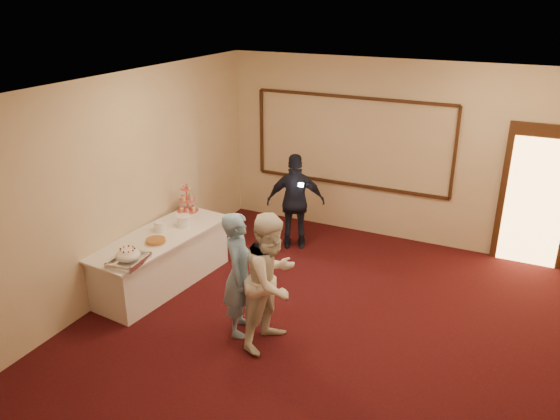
# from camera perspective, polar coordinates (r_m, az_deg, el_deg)

# --- Properties ---
(floor) EXTENTS (7.00, 7.00, 0.00)m
(floor) POSITION_cam_1_polar(r_m,az_deg,el_deg) (6.78, 3.72, -13.94)
(floor) COLOR black
(floor) RESTS_ON ground
(room_walls) EXTENTS (6.04, 7.04, 3.02)m
(room_walls) POSITION_cam_1_polar(r_m,az_deg,el_deg) (5.83, 4.20, 2.41)
(room_walls) COLOR beige
(room_walls) RESTS_ON floor
(wall_molding) EXTENTS (3.45, 0.04, 1.55)m
(wall_molding) POSITION_cam_1_polar(r_m,az_deg,el_deg) (9.34, 7.44, 7.07)
(wall_molding) COLOR black
(wall_molding) RESTS_ON room_walls
(doorway) EXTENTS (1.05, 0.07, 2.20)m
(doorway) POSITION_cam_1_polar(r_m,az_deg,el_deg) (9.06, 25.20, 1.18)
(doorway) COLOR black
(doorway) RESTS_ON floor
(buffet_table) EXTENTS (1.10, 2.31, 0.77)m
(buffet_table) POSITION_cam_1_polar(r_m,az_deg,el_deg) (8.02, -12.31, -5.11)
(buffet_table) COLOR white
(buffet_table) RESTS_ON floor
(pavlova_tray) EXTENTS (0.42, 0.56, 0.19)m
(pavlova_tray) POSITION_cam_1_polar(r_m,az_deg,el_deg) (7.15, -15.57, -4.76)
(pavlova_tray) COLOR silver
(pavlova_tray) RESTS_ON buffet_table
(cupcake_stand) EXTENTS (0.33, 0.33, 0.49)m
(cupcake_stand) POSITION_cam_1_polar(r_m,az_deg,el_deg) (8.59, -9.68, 1.00)
(cupcake_stand) COLOR #D8524B
(cupcake_stand) RESTS_ON buffet_table
(plate_stack_a) EXTENTS (0.19, 0.19, 0.16)m
(plate_stack_a) POSITION_cam_1_polar(r_m,az_deg,el_deg) (7.95, -12.34, -1.69)
(plate_stack_a) COLOR white
(plate_stack_a) RESTS_ON buffet_table
(plate_stack_b) EXTENTS (0.21, 0.21, 0.17)m
(plate_stack_b) POSITION_cam_1_polar(r_m,az_deg,el_deg) (8.04, -10.00, -1.16)
(plate_stack_b) COLOR white
(plate_stack_b) RESTS_ON buffet_table
(tart) EXTENTS (0.31, 0.31, 0.06)m
(tart) POSITION_cam_1_polar(r_m,az_deg,el_deg) (7.62, -12.86, -3.20)
(tart) COLOR white
(tart) RESTS_ON buffet_table
(man) EXTENTS (0.54, 0.67, 1.59)m
(man) POSITION_cam_1_polar(r_m,az_deg,el_deg) (6.64, -4.26, -6.68)
(man) COLOR #77A4C9
(man) RESTS_ON floor
(woman) EXTENTS (0.76, 0.90, 1.68)m
(woman) POSITION_cam_1_polar(r_m,az_deg,el_deg) (6.39, -0.88, -7.39)
(woman) COLOR white
(woman) RESTS_ON floor
(guest) EXTENTS (1.01, 0.73, 1.60)m
(guest) POSITION_cam_1_polar(r_m,az_deg,el_deg) (8.82, 1.66, 0.86)
(guest) COLOR black
(guest) RESTS_ON floor
(camera_flash) EXTENTS (0.08, 0.06, 0.05)m
(camera_flash) POSITION_cam_1_polar(r_m,az_deg,el_deg) (8.36, 2.19, 2.65)
(camera_flash) COLOR white
(camera_flash) RESTS_ON guest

